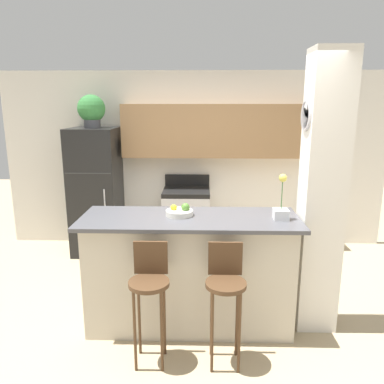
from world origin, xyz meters
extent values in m
plane|color=tan|center=(0.00, 0.00, 0.00)|extent=(14.00, 14.00, 0.00)
cube|color=white|center=(0.00, 2.24, 1.27)|extent=(5.60, 0.06, 2.55)
cube|color=#9E754C|center=(0.32, 2.05, 1.72)|extent=(2.66, 0.32, 0.73)
cube|color=silver|center=(-0.11, 2.07, 1.64)|extent=(0.76, 0.28, 0.12)
cube|color=white|center=(1.19, 0.03, 1.27)|extent=(0.36, 0.32, 2.55)
cylinder|color=silver|center=(1.00, 0.03, 1.99)|extent=(0.02, 0.26, 0.26)
cylinder|color=white|center=(0.99, 0.03, 1.99)|extent=(0.01, 0.23, 0.23)
cube|color=beige|center=(0.00, 0.00, 0.52)|extent=(1.88, 0.60, 1.05)
cube|color=#4C4C51|center=(0.00, 0.00, 1.06)|extent=(2.00, 0.72, 0.04)
cube|color=black|center=(-1.38, 1.84, 0.60)|extent=(0.64, 0.68, 1.21)
cube|color=black|center=(-1.38, 1.84, 1.49)|extent=(0.64, 0.68, 0.57)
cube|color=#333333|center=(-1.38, 1.50, 1.21)|extent=(0.61, 0.01, 0.01)
cylinder|color=#B2B2B7|center=(-1.18, 1.49, 0.66)|extent=(0.02, 0.02, 0.66)
cube|color=silver|center=(-0.11, 1.88, 0.43)|extent=(0.66, 0.61, 0.85)
cube|color=black|center=(-0.11, 1.88, 0.88)|extent=(0.66, 0.61, 0.06)
cube|color=black|center=(-0.11, 2.17, 0.99)|extent=(0.66, 0.04, 0.16)
cube|color=black|center=(-0.11, 1.57, 0.47)|extent=(0.39, 0.01, 0.27)
cylinder|color=#4C331E|center=(-0.30, -0.57, 0.71)|extent=(0.33, 0.33, 0.03)
cube|color=#4C331E|center=(-0.30, -0.44, 0.87)|extent=(0.28, 0.02, 0.28)
cylinder|color=#4C331E|center=(-0.41, -0.68, 0.35)|extent=(0.02, 0.02, 0.69)
cylinder|color=#4C331E|center=(-0.20, -0.68, 0.35)|extent=(0.02, 0.02, 0.69)
cylinder|color=#4C331E|center=(-0.41, -0.47, 0.35)|extent=(0.02, 0.02, 0.69)
cylinder|color=#4C331E|center=(-0.20, -0.47, 0.35)|extent=(0.02, 0.02, 0.69)
cylinder|color=#4C331E|center=(0.30, -0.57, 0.71)|extent=(0.33, 0.33, 0.03)
cube|color=#4C331E|center=(0.30, -0.44, 0.87)|extent=(0.28, 0.02, 0.28)
cylinder|color=#4C331E|center=(0.20, -0.68, 0.35)|extent=(0.02, 0.02, 0.69)
cylinder|color=#4C331E|center=(0.41, -0.68, 0.35)|extent=(0.02, 0.02, 0.69)
cylinder|color=#4C331E|center=(0.20, -0.47, 0.35)|extent=(0.02, 0.02, 0.69)
cylinder|color=#4C331E|center=(0.41, -0.47, 0.35)|extent=(0.02, 0.02, 0.69)
cylinder|color=#4C4C51|center=(-1.38, 1.84, 1.83)|extent=(0.22, 0.22, 0.12)
sphere|color=#387F3D|center=(-1.38, 1.84, 2.03)|extent=(0.37, 0.37, 0.37)
cube|color=white|center=(0.82, -0.04, 1.13)|extent=(0.13, 0.13, 0.09)
cylinder|color=#386633|center=(0.82, -0.04, 1.31)|extent=(0.01, 0.01, 0.26)
sphere|color=#DBCC4C|center=(0.82, -0.04, 1.46)|extent=(0.07, 0.07, 0.07)
cylinder|color=silver|center=(-0.10, 0.05, 1.11)|extent=(0.25, 0.25, 0.05)
sphere|color=#4C7F2D|center=(-0.04, 0.06, 1.16)|extent=(0.08, 0.08, 0.08)
sphere|color=gold|center=(-0.15, 0.07, 1.15)|extent=(0.06, 0.06, 0.06)
camera|label=1|loc=(0.11, -3.27, 2.09)|focal=35.00mm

